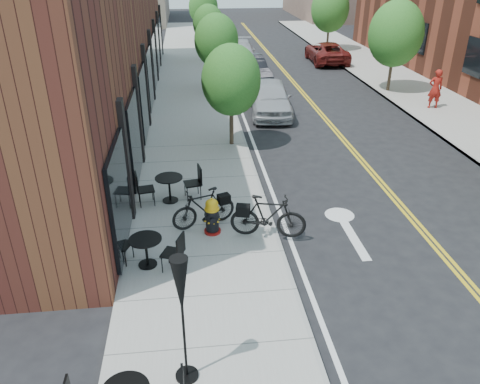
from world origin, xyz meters
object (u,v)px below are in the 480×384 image
bicycle_left (204,208)px  bistro_set_c (169,185)px  fire_hydrant (212,216)px  parked_car_a (270,98)px  bicycle_right (268,217)px  patio_umbrella (181,295)px  parked_car_b (250,70)px  bistro_set_b (146,248)px  parked_car_c (240,52)px  pedestrian (435,89)px  parked_car_far (327,52)px

bicycle_left → bistro_set_c: bicycle_left is taller
bicycle_left → fire_hydrant: bearing=8.0°
bistro_set_c → parked_car_a: size_ratio=0.42×
bicycle_left → parked_car_a: (3.53, 10.01, 0.11)m
bicycle_left → bicycle_right: (1.63, -0.75, 0.05)m
bicycle_left → patio_umbrella: patio_umbrella is taller
bicycle_right → parked_car_b: bearing=7.3°
parked_car_b → bistro_set_b: bearing=-112.1°
parked_car_c → bicycle_right: bearing=-89.4°
bicycle_left → patio_umbrella: bearing=-25.6°
parked_car_a → pedestrian: bearing=3.0°
patio_umbrella → bicycle_left: bearing=84.1°
fire_hydrant → parked_car_far: size_ratio=0.20×
fire_hydrant → bicycle_right: size_ratio=0.52×
bistro_set_c → parked_car_a: 9.59m
patio_umbrella → pedestrian: 19.04m
bicycle_right → patio_umbrella: (-2.17, -4.37, 1.22)m
fire_hydrant → parked_car_a: 10.92m
fire_hydrant → parked_car_far: 23.25m
bicycle_right → parked_car_a: bearing=3.0°
bicycle_right → bistro_set_c: 3.45m
fire_hydrant → parked_car_b: size_ratio=0.22×
bistro_set_b → parked_car_b: parked_car_b is taller
patio_umbrella → parked_car_c: 26.99m
fire_hydrant → bistro_set_c: fire_hydrant is taller
fire_hydrant → bicycle_left: bicycle_left is taller
bistro_set_b → parked_car_a: 12.71m
bicycle_right → patio_umbrella: size_ratio=0.78×
parked_car_far → bicycle_right: bearing=72.6°
fire_hydrant → parked_car_c: size_ratio=0.21×
pedestrian → patio_umbrella: bearing=57.0°
parked_car_c → bicycle_left: bearing=-93.9°
bicycle_right → bistro_set_c: bearing=61.7°
fire_hydrant → parked_car_c: (3.20, 21.95, 0.12)m
bicycle_left → parked_car_c: bearing=151.3°
bistro_set_c → parked_car_c: (4.36, 20.03, 0.09)m
fire_hydrant → bicycle_left: size_ratio=0.56×
patio_umbrella → parked_car_c: size_ratio=0.51×
bicycle_right → parked_car_b: (1.69, 16.62, 0.06)m
parked_car_c → pedestrian: (7.98, -11.86, 0.32)m
parked_car_far → pedestrian: 11.49m
parked_car_a → parked_car_b: bearing=97.3°
bicycle_right → bistro_set_b: 3.21m
bistro_set_b → patio_umbrella: size_ratio=0.72×
parked_car_b → pedestrian: bearing=-44.4°
fire_hydrant → pedestrian: size_ratio=0.55×
parked_car_c → parked_car_far: parked_car_c is taller
bicycle_left → parked_car_far: size_ratio=0.36×
bistro_set_b → parked_car_b: (4.75, 17.56, 0.17)m
parked_car_b → parked_car_a: bearing=-94.9°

